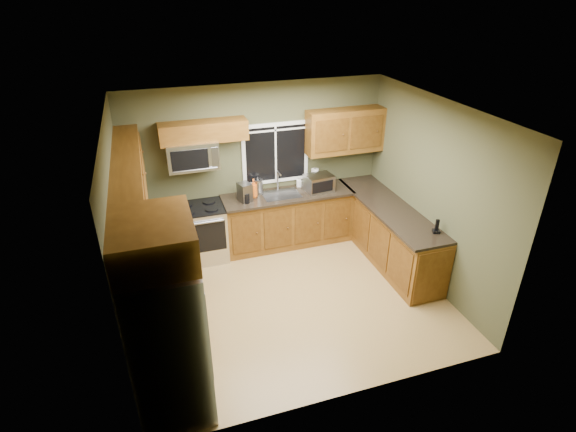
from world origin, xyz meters
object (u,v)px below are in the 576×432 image
range (201,232)px  paper_towel_roll (315,177)px  soap_bottle_b (299,182)px  soap_bottle_a (254,188)px  refrigerator (169,337)px  soap_bottle_c (248,191)px  microwave (192,155)px  kettle (258,186)px  toaster_oven (319,183)px  coffee_maker (245,193)px  cordless_phone (436,229)px

range → paper_towel_roll: 2.11m
soap_bottle_b → paper_towel_roll: bearing=-4.1°
soap_bottle_a → soap_bottle_b: size_ratio=1.81×
range → paper_towel_roll: bearing=6.0°
refrigerator → range: refrigerator is taller
range → soap_bottle_c: size_ratio=5.20×
microwave → kettle: microwave is taller
toaster_oven → soap_bottle_b: (-0.26, 0.26, -0.05)m
refrigerator → microwave: 3.10m
microwave → paper_towel_roll: (2.01, 0.07, -0.64)m
refrigerator → microwave: bearing=76.7°
toaster_oven → kettle: (-0.99, 0.21, -0.00)m
paper_towel_roll → soap_bottle_a: size_ratio=1.03×
paper_towel_roll → soap_bottle_a: paper_towel_roll is taller
coffee_maker → soap_bottle_b: size_ratio=1.73×
range → soap_bottle_c: bearing=9.9°
refrigerator → paper_towel_roll: (2.70, 2.98, 0.19)m
coffee_maker → cordless_phone: 2.92m
microwave → toaster_oven: size_ratio=1.59×
kettle → cordless_phone: bearing=-45.0°
refrigerator → kettle: refrigerator is taller
range → coffee_maker: bearing=-3.0°
microwave → paper_towel_roll: size_ratio=2.36×
toaster_oven → soap_bottle_b: 0.37m
soap_bottle_b → soap_bottle_c: soap_bottle_c is taller
refrigerator → range: bearing=76.0°
refrigerator → soap_bottle_a: refrigerator is taller
range → soap_bottle_b: size_ratio=5.45×
toaster_oven → refrigerator: bearing=-134.4°
kettle → soap_bottle_c: kettle is taller
toaster_oven → soap_bottle_a: bearing=175.7°
microwave → soap_bottle_c: (0.82, 0.01, -0.70)m
soap_bottle_a → range: bearing=-176.7°
range → cordless_phone: size_ratio=4.56×
range → kettle: 1.18m
refrigerator → paper_towel_roll: bearing=47.8°
refrigerator → paper_towel_roll: 4.02m
soap_bottle_a → soap_bottle_c: 0.14m
paper_towel_roll → toaster_oven: bearing=-94.3°
microwave → paper_towel_roll: microwave is taller
range → soap_bottle_b: soap_bottle_b is taller
toaster_oven → paper_towel_roll: size_ratio=1.48×
microwave → kettle: size_ratio=2.54×
refrigerator → soap_bottle_a: bearing=60.6°
range → toaster_oven: (1.99, -0.03, 0.61)m
coffee_maker → soap_bottle_a: soap_bottle_a is taller
refrigerator → cordless_phone: size_ratio=8.75×
kettle → soap_bottle_a: (-0.10, -0.13, 0.02)m
kettle → range: bearing=-169.8°
soap_bottle_a → soap_bottle_b: (0.83, 0.18, -0.07)m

